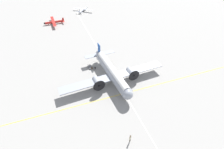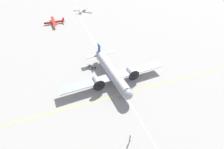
# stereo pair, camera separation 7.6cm
# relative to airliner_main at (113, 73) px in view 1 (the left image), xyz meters

# --- Properties ---
(ground_plane) EXTENTS (300.00, 300.00, 0.00)m
(ground_plane) POSITION_rel_airliner_main_xyz_m (0.03, -0.40, -2.51)
(ground_plane) COLOR gray
(apron_line_eastwest) EXTENTS (120.00, 0.16, 0.01)m
(apron_line_eastwest) POSITION_rel_airliner_main_xyz_m (0.03, 5.42, -2.51)
(apron_line_eastwest) COLOR gold
(apron_line_eastwest) RESTS_ON ground_plane
(apron_line_northsouth) EXTENTS (0.16, 120.00, 0.01)m
(apron_line_northsouth) POSITION_rel_airliner_main_xyz_m (-1.01, -0.40, -2.51)
(apron_line_northsouth) COLOR silver
(apron_line_northsouth) RESTS_ON ground_plane
(airliner_main) EXTENTS (27.37, 19.83, 5.77)m
(airliner_main) POSITION_rel_airliner_main_xyz_m (0.00, 0.00, 0.00)
(airliner_main) COLOR #9399A3
(airliner_main) RESTS_ON ground_plane
(crew_foreground) EXTENTS (0.49, 0.39, 1.68)m
(crew_foreground) POSITION_rel_airliner_main_xyz_m (2.92, 17.06, -1.46)
(crew_foreground) COLOR #473D2D
(crew_foreground) RESTS_ON ground_plane
(suitcase_near_door) EXTENTS (0.37, 0.20, 0.66)m
(suitcase_near_door) POSITION_rel_airliner_main_xyz_m (2.90, -6.38, -2.20)
(suitcase_near_door) COLOR #232328
(suitcase_near_door) RESTS_ON ground_plane
(suitcase_upright_spare) EXTENTS (0.40, 0.19, 0.61)m
(suitcase_upright_spare) POSITION_rel_airliner_main_xyz_m (3.75, -6.73, -2.23)
(suitcase_upright_spare) COLOR brown
(suitcase_upright_spare) RESTS_ON ground_plane
(baggage_cart) EXTENTS (1.24, 1.88, 0.56)m
(baggage_cart) POSITION_rel_airliner_main_xyz_m (4.08, -7.42, -2.24)
(baggage_cart) COLOR #56565B
(baggage_cart) RESTS_ON ground_plane
(light_aircraft_distant) EXTENTS (8.56, 8.04, 2.01)m
(light_aircraft_distant) POSITION_rel_airliner_main_xyz_m (-4.51, -53.91, -1.68)
(light_aircraft_distant) COLOR #B7BCC6
(light_aircraft_distant) RESTS_ON ground_plane
(light_aircraft_taxiing) EXTENTS (8.39, 11.34, 2.15)m
(light_aircraft_taxiing) POSITION_rel_airliner_main_xyz_m (10.56, -42.86, -1.65)
(light_aircraft_taxiing) COLOR #B2231E
(light_aircraft_taxiing) RESTS_ON ground_plane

